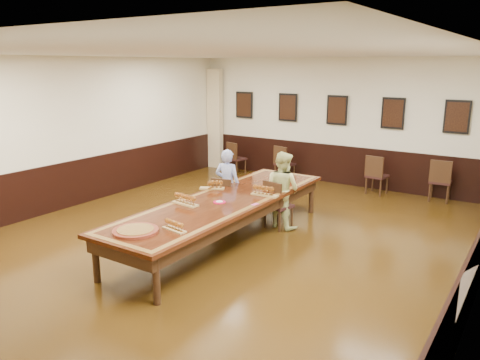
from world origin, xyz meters
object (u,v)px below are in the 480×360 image
Objects in this scene: chair_man at (226,198)px; person_woman at (282,190)px; spare_chair_c at (377,175)px; conference_table at (224,208)px; carved_platter at (135,231)px; spare_chair_d at (441,180)px; chair_woman at (279,204)px; person_man at (227,184)px; spare_chair_a at (237,158)px; spare_chair_b at (285,163)px.

chair_man is 0.61× the size of person_woman.
conference_table is at bearing 81.42° from spare_chair_c.
carved_platter reaches higher than conference_table.
spare_chair_d is at bearing 67.87° from carved_platter.
spare_chair_d is 4.13m from person_woman.
person_man is at bearing 15.57° from chair_woman.
person_woman is 3.26m from carved_platter.
chair_woman is 0.99× the size of spare_chair_c.
spare_chair_a is 0.62× the size of person_woman.
conference_table is (0.65, -1.04, -0.10)m from person_man.
person_man reaches higher than conference_table.
spare_chair_c reaches higher than spare_chair_a.
chair_man is at bearing 90.00° from person_man.
chair_woman is (1.10, 0.18, 0.02)m from chair_man.
spare_chair_b is at bearing -51.26° from person_woman.
person_woman is 1.90× the size of carved_platter.
person_woman is at bearing 68.34° from conference_table.
person_man reaches higher than chair_man.
spare_chair_a is 5.29m from conference_table.
chair_woman reaches higher than spare_chair_b.
spare_chair_b is (-1.70, 3.42, -0.00)m from chair_woman.
spare_chair_b is 0.66× the size of person_man.
carved_platter is at bearing 85.24° from spare_chair_c.
person_woman reaches higher than spare_chair_d.
spare_chair_d is 1.26× the size of carved_platter.
carved_platter is at bearing 91.11° from person_woman.
spare_chair_b is at bearing -164.76° from spare_chair_a.
person_woman is (1.72, -3.32, 0.26)m from spare_chair_b.
spare_chair_c is 4.70m from conference_table.
spare_chair_a is 1.17× the size of carved_platter.
spare_chair_b is 0.19× the size of conference_table.
spare_chair_d is 4.95m from person_man.
spare_chair_b is 2.50m from spare_chair_c.
spare_chair_b is 0.64× the size of person_woman.
spare_chair_b reaches higher than chair_man.
person_woman is 0.29× the size of conference_table.
spare_chair_b is (1.52, 0.03, 0.02)m from spare_chair_a.
chair_woman is 0.19× the size of conference_table.
person_man is (-3.29, -3.69, 0.22)m from spare_chair_d.
person_woman is at bearing -176.73° from chair_man.
conference_table is at bearing 111.83° from person_man.
carved_platter is (0.56, -3.03, 0.07)m from person_man.
chair_man is 0.94× the size of spare_chair_c.
spare_chair_c reaches higher than spare_chair_b.
spare_chair_c reaches higher than chair_woman.
spare_chair_d is (3.28, 3.79, 0.04)m from chair_man.
chair_woman is at bearing 83.83° from spare_chair_c.
person_woman is at bearing 83.78° from spare_chair_c.
person_man reaches higher than spare_chair_c.
person_woman reaches higher than chair_man.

